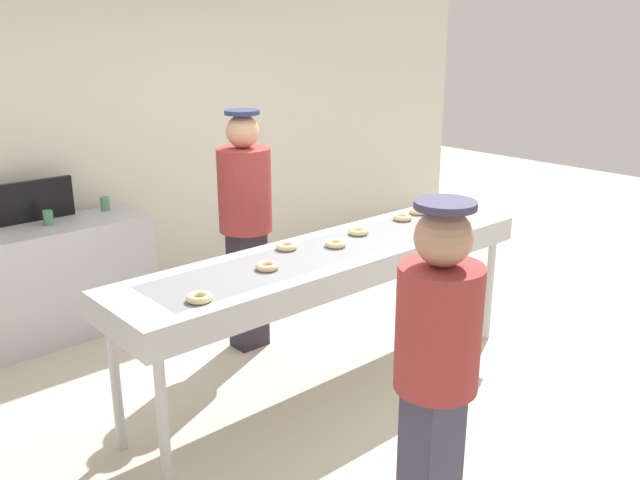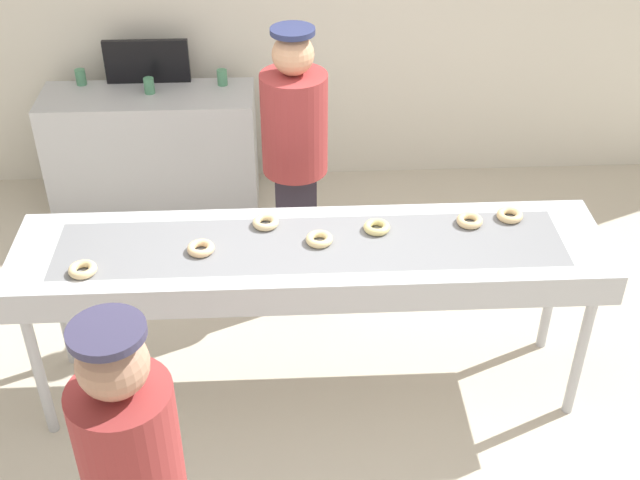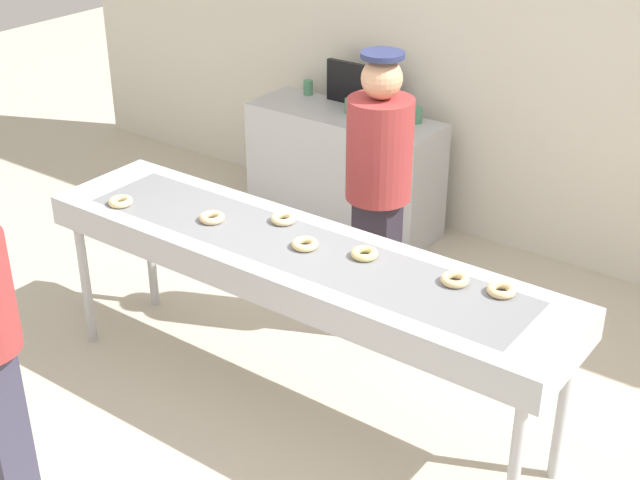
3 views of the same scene
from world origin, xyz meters
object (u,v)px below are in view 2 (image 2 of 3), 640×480
object	(u,v)px
menu_display	(147,61)
plain_donut_0	(319,239)
paper_cup_0	(149,86)
worker_baker	(295,151)
plain_donut_6	(470,221)
plain_donut_3	(377,227)
paper_cup_1	(81,77)
plain_donut_2	(201,248)
plain_donut_1	(83,270)
prep_counter	(153,151)
fryer_conveyor	(311,258)
customer_waiting	(135,478)
plain_donut_5	(266,222)
plain_donut_4	(510,215)
paper_cup_2	(222,77)

from	to	relation	value
menu_display	plain_donut_0	bearing A→B (deg)	-62.84
paper_cup_0	menu_display	world-z (taller)	menu_display
menu_display	worker_baker	bearing A→B (deg)	-52.75
plain_donut_6	plain_donut_3	bearing A→B (deg)	-175.71
plain_donut_0	paper_cup_1	size ratio (longest dim) A/B	1.21
plain_donut_6	menu_display	distance (m)	2.74
plain_donut_2	plain_donut_1	bearing A→B (deg)	-164.97
prep_counter	plain_donut_6	bearing A→B (deg)	-44.05
fryer_conveyor	plain_donut_3	distance (m)	0.37
customer_waiting	menu_display	world-z (taller)	customer_waiting
worker_baker	plain_donut_5	bearing A→B (deg)	87.71
plain_donut_5	paper_cup_1	size ratio (longest dim) A/B	1.21
fryer_conveyor	plain_donut_2	xyz separation A→B (m)	(-0.53, -0.03, 0.10)
plain_donut_0	menu_display	bearing A→B (deg)	117.16
plain_donut_0	plain_donut_4	size ratio (longest dim) A/B	1.00
customer_waiting	paper_cup_2	xyz separation A→B (m)	(0.14, 3.45, -0.01)
plain_donut_2	plain_donut_6	xyz separation A→B (m)	(1.34, 0.18, 0.00)
customer_waiting	paper_cup_0	bearing A→B (deg)	107.33
plain_donut_5	plain_donut_2	bearing A→B (deg)	-145.91
paper_cup_2	worker_baker	bearing A→B (deg)	-68.89
prep_counter	paper_cup_1	xyz separation A→B (m)	(-0.47, 0.19, 0.49)
plain_donut_4	plain_donut_5	size ratio (longest dim) A/B	1.00
fryer_conveyor	paper_cup_1	size ratio (longest dim) A/B	26.57
plain_donut_2	plain_donut_3	distance (m)	0.88
prep_counter	paper_cup_2	bearing A→B (deg)	14.52
menu_display	plain_donut_1	bearing A→B (deg)	-90.39
paper_cup_1	menu_display	xyz separation A→B (m)	(0.47, 0.02, 0.10)
plain_donut_0	customer_waiting	distance (m)	1.56
plain_donut_4	paper_cup_2	bearing A→B (deg)	129.45
worker_baker	customer_waiting	bearing A→B (deg)	86.12
plain_donut_1	customer_waiting	bearing A→B (deg)	-71.48
prep_counter	plain_donut_5	bearing A→B (deg)	-64.80
plain_donut_5	worker_baker	xyz separation A→B (m)	(0.16, 0.66, 0.04)
plain_donut_5	plain_donut_6	distance (m)	1.03
plain_donut_0	plain_donut_1	distance (m)	1.13
plain_donut_3	plain_donut_4	world-z (taller)	same
plain_donut_3	plain_donut_0	bearing A→B (deg)	-162.65
plain_donut_1	plain_donut_5	distance (m)	0.92
plain_donut_2	plain_donut_5	world-z (taller)	same
fryer_conveyor	paper_cup_0	size ratio (longest dim) A/B	26.57
plain_donut_5	prep_counter	xyz separation A→B (m)	(-0.83, 1.77, -0.54)
plain_donut_2	paper_cup_0	distance (m)	2.06
paper_cup_0	plain_donut_0	bearing A→B (deg)	-61.28
plain_donut_1	plain_donut_0	bearing A→B (deg)	9.86
plain_donut_0	plain_donut_3	bearing A→B (deg)	17.35
fryer_conveyor	plain_donut_2	distance (m)	0.54
plain_donut_1	menu_display	distance (m)	2.33
plain_donut_5	plain_donut_6	size ratio (longest dim) A/B	1.00
plain_donut_0	menu_display	world-z (taller)	menu_display
plain_donut_3	prep_counter	bearing A→B (deg)	127.05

